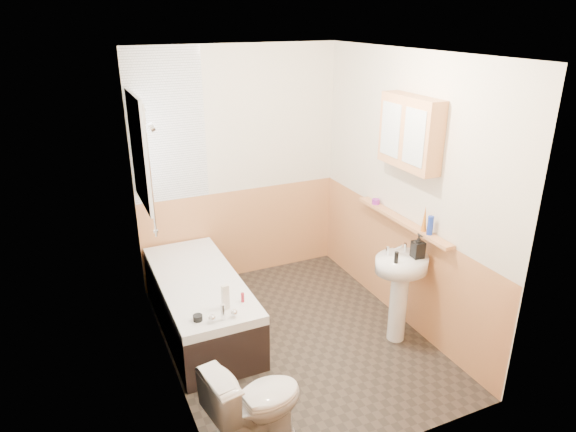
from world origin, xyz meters
The scene contains 26 objects.
floor centered at (0.00, 0.00, 0.00)m, with size 2.80×2.80×0.00m, color black.
ceiling centered at (0.00, 0.00, 2.50)m, with size 2.80×2.80×0.00m, color white.
wall_back centered at (0.00, 1.41, 1.25)m, with size 2.20×0.02×2.50m, color #EEE0C4.
wall_front centered at (0.00, -1.41, 1.25)m, with size 2.20×0.02×2.50m, color #EEE0C4.
wall_left centered at (-1.11, 0.00, 1.25)m, with size 0.02×2.80×2.50m, color #EEE0C4.
wall_right centered at (1.11, 0.00, 1.25)m, with size 0.02×2.80×2.50m, color #EEE0C4.
wainscot_right centered at (1.09, 0.00, 0.50)m, with size 0.01×2.80×1.00m, color tan.
wainscot_front centered at (0.00, -1.39, 0.50)m, with size 2.20×0.01×1.00m, color tan.
wainscot_back centered at (0.00, 1.39, 0.50)m, with size 2.20×0.01×1.00m, color tan.
tile_cladding_left centered at (-1.09, 0.00, 1.25)m, with size 0.01×2.80×2.50m, color white.
tile_return_back centered at (-0.73, 1.39, 1.75)m, with size 0.75×0.01×1.50m, color white.
window centered at (-1.06, 0.95, 1.65)m, with size 0.03×0.79×0.99m.
bathtub centered at (-0.73, 0.51, 0.28)m, with size 0.70×1.69×0.67m.
shower_riser centered at (-1.04, 0.59, 1.64)m, with size 0.10×0.08×1.13m.
toilet centered at (-0.76, -1.00, 0.33)m, with size 0.38×0.68×0.67m, color white.
sink centered at (0.84, -0.38, 0.59)m, with size 0.48×0.39×0.93m.
pine_shelf centered at (1.04, -0.07, 1.01)m, with size 0.10×1.30×0.03m, color tan.
medicine_cabinet centered at (1.01, -0.11, 1.83)m, with size 0.17×0.68×0.61m.
foam_can centered at (1.04, -0.45, 1.11)m, with size 0.05×0.05×0.16m, color #19339E.
green_bottle centered at (1.04, -0.37, 1.15)m, with size 0.05×0.05×0.23m, color orange.
black_jar centered at (1.04, 0.36, 1.05)m, with size 0.08×0.08×0.05m, color purple.
soap_bottle centered at (0.96, -0.43, 0.87)m, with size 0.10×0.21×0.10m, color black.
clear_bottle centered at (0.73, -0.44, 0.87)m, with size 0.04×0.04×0.10m, color black.
blue_gel centered at (-0.66, -0.08, 0.64)m, with size 0.06×0.04×0.22m, color silver.
cream_jar centered at (-0.91, -0.16, 0.55)m, with size 0.08×0.08×0.05m, color black.
orange_bottle centered at (-0.50, -0.04, 0.57)m, with size 0.03×0.03×0.08m, color maroon.
Camera 1 is at (-1.68, -3.57, 2.78)m, focal length 32.00 mm.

